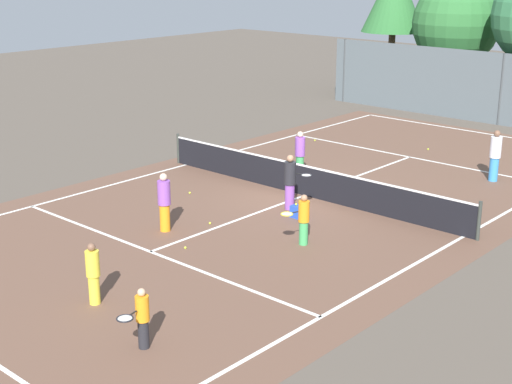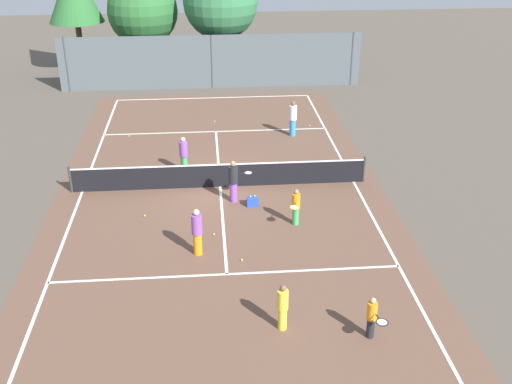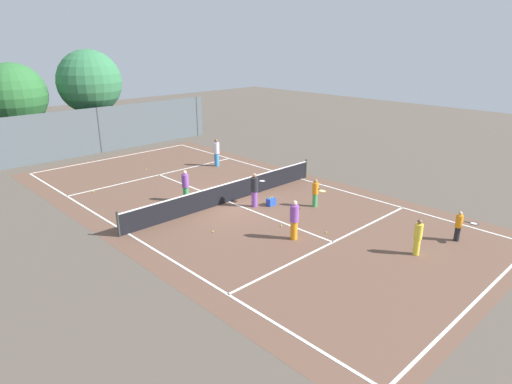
{
  "view_description": "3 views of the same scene",
  "coord_description": "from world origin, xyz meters",
  "px_view_note": "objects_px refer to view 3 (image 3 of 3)",
  "views": [
    {
      "loc": [
        14.08,
        -18.04,
        7.32
      ],
      "look_at": [
        0.28,
        -2.63,
        0.8
      ],
      "focal_mm": 52.94,
      "sensor_mm": 36.0,
      "label": 1
    },
    {
      "loc": [
        -0.47,
        -22.71,
        10.82
      ],
      "look_at": [
        1.29,
        -2.01,
        0.69
      ],
      "focal_mm": 43.47,
      "sensor_mm": 36.0,
      "label": 2
    },
    {
      "loc": [
        -13.25,
        -15.76,
        7.66
      ],
      "look_at": [
        0.6,
        -1.33,
        0.71
      ],
      "focal_mm": 30.91,
      "sensor_mm": 36.0,
      "label": 3
    }
  ],
  "objects_px": {
    "player_4": "(294,220)",
    "tennis_ball_5": "(326,232)",
    "player_0": "(216,152)",
    "player_3": "(315,193)",
    "player_5": "(459,226)",
    "tennis_ball_2": "(218,159)",
    "player_6": "(418,237)",
    "tennis_ball_0": "(93,192)",
    "tennis_ball_3": "(213,232)",
    "tennis_ball_4": "(146,170)",
    "player_1": "(255,190)",
    "player_2": "(185,186)",
    "ball_crate": "(271,202)",
    "tennis_ball_1": "(281,226)"
  },
  "relations": [
    {
      "from": "player_4",
      "to": "tennis_ball_5",
      "type": "relative_size",
      "value": 25.1
    },
    {
      "from": "player_0",
      "to": "player_3",
      "type": "distance_m",
      "value": 8.99
    },
    {
      "from": "player_5",
      "to": "tennis_ball_2",
      "type": "xyz_separation_m",
      "value": [
        1.07,
        16.53,
        -0.62
      ]
    },
    {
      "from": "player_0",
      "to": "player_6",
      "type": "height_order",
      "value": "player_0"
    },
    {
      "from": "tennis_ball_0",
      "to": "tennis_ball_3",
      "type": "relative_size",
      "value": 1.0
    },
    {
      "from": "tennis_ball_3",
      "to": "tennis_ball_4",
      "type": "distance_m",
      "value": 10.54
    },
    {
      "from": "player_1",
      "to": "player_5",
      "type": "height_order",
      "value": "player_1"
    },
    {
      "from": "tennis_ball_4",
      "to": "player_3",
      "type": "bearing_deg",
      "value": -76.81
    },
    {
      "from": "player_0",
      "to": "player_5",
      "type": "relative_size",
      "value": 1.39
    },
    {
      "from": "player_2",
      "to": "ball_crate",
      "type": "distance_m",
      "value": 4.32
    },
    {
      "from": "tennis_ball_4",
      "to": "player_0",
      "type": "bearing_deg",
      "value": -31.35
    },
    {
      "from": "tennis_ball_0",
      "to": "tennis_ball_2",
      "type": "xyz_separation_m",
      "value": [
        9.03,
        0.73,
        0.0
      ]
    },
    {
      "from": "tennis_ball_5",
      "to": "player_1",
      "type": "bearing_deg",
      "value": 90.28
    },
    {
      "from": "player_4",
      "to": "tennis_ball_1",
      "type": "xyz_separation_m",
      "value": [
        0.55,
        1.2,
        -0.81
      ]
    },
    {
      "from": "player_2",
      "to": "player_4",
      "type": "relative_size",
      "value": 0.96
    },
    {
      "from": "player_1",
      "to": "tennis_ball_1",
      "type": "height_order",
      "value": "player_1"
    },
    {
      "from": "player_3",
      "to": "player_4",
      "type": "distance_m",
      "value": 3.9
    },
    {
      "from": "player_5",
      "to": "tennis_ball_5",
      "type": "relative_size",
      "value": 19.1
    },
    {
      "from": "player_1",
      "to": "tennis_ball_1",
      "type": "xyz_separation_m",
      "value": [
        -0.84,
        -2.56,
        -0.83
      ]
    },
    {
      "from": "player_1",
      "to": "player_5",
      "type": "bearing_deg",
      "value": -69.06
    },
    {
      "from": "tennis_ball_4",
      "to": "tennis_ball_1",
      "type": "bearing_deg",
      "value": -91.54
    },
    {
      "from": "player_4",
      "to": "tennis_ball_0",
      "type": "relative_size",
      "value": 25.1
    },
    {
      "from": "player_6",
      "to": "tennis_ball_2",
      "type": "height_order",
      "value": "player_6"
    },
    {
      "from": "tennis_ball_1",
      "to": "player_6",
      "type": "bearing_deg",
      "value": -71.7
    },
    {
      "from": "player_6",
      "to": "tennis_ball_1",
      "type": "bearing_deg",
      "value": 108.3
    },
    {
      "from": "player_0",
      "to": "player_5",
      "type": "height_order",
      "value": "player_0"
    },
    {
      "from": "player_5",
      "to": "player_6",
      "type": "height_order",
      "value": "player_6"
    },
    {
      "from": "player_0",
      "to": "player_1",
      "type": "bearing_deg",
      "value": -115.14
    },
    {
      "from": "ball_crate",
      "to": "player_1",
      "type": "bearing_deg",
      "value": 146.71
    },
    {
      "from": "player_6",
      "to": "ball_crate",
      "type": "height_order",
      "value": "player_6"
    },
    {
      "from": "player_4",
      "to": "player_5",
      "type": "bearing_deg",
      "value": -45.33
    },
    {
      "from": "player_4",
      "to": "tennis_ball_3",
      "type": "bearing_deg",
      "value": 125.23
    },
    {
      "from": "tennis_ball_2",
      "to": "tennis_ball_5",
      "type": "distance_m",
      "value": 13.14
    },
    {
      "from": "tennis_ball_2",
      "to": "player_2",
      "type": "bearing_deg",
      "value": -140.21
    },
    {
      "from": "player_3",
      "to": "player_1",
      "type": "bearing_deg",
      "value": 136.03
    },
    {
      "from": "player_2",
      "to": "player_4",
      "type": "distance_m",
      "value": 6.69
    },
    {
      "from": "player_3",
      "to": "player_6",
      "type": "relative_size",
      "value": 0.97
    },
    {
      "from": "player_0",
      "to": "player_4",
      "type": "relative_size",
      "value": 1.06
    },
    {
      "from": "player_2",
      "to": "tennis_ball_3",
      "type": "xyz_separation_m",
      "value": [
        -1.39,
        -3.88,
        -0.78
      ]
    },
    {
      "from": "player_0",
      "to": "ball_crate",
      "type": "height_order",
      "value": "player_0"
    },
    {
      "from": "player_1",
      "to": "tennis_ball_2",
      "type": "xyz_separation_m",
      "value": [
        4.29,
        8.11,
        -0.83
      ]
    },
    {
      "from": "player_3",
      "to": "tennis_ball_5",
      "type": "distance_m",
      "value": 3.17
    },
    {
      "from": "player_0",
      "to": "player_2",
      "type": "relative_size",
      "value": 1.1
    },
    {
      "from": "player_1",
      "to": "ball_crate",
      "type": "distance_m",
      "value": 1.07
    },
    {
      "from": "player_1",
      "to": "tennis_ball_4",
      "type": "height_order",
      "value": "player_1"
    },
    {
      "from": "tennis_ball_5",
      "to": "tennis_ball_4",
      "type": "bearing_deg",
      "value": 92.32
    },
    {
      "from": "tennis_ball_5",
      "to": "player_3",
      "type": "bearing_deg",
      "value": 47.69
    },
    {
      "from": "player_4",
      "to": "tennis_ball_0",
      "type": "distance_m",
      "value": 11.66
    },
    {
      "from": "player_2",
      "to": "player_5",
      "type": "height_order",
      "value": "player_2"
    },
    {
      "from": "player_1",
      "to": "player_4",
      "type": "distance_m",
      "value": 4.0
    }
  ]
}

